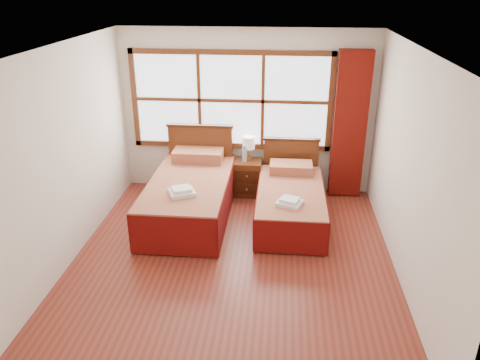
{
  "coord_description": "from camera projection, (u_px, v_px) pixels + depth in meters",
  "views": [
    {
      "loc": [
        0.56,
        -4.95,
        3.29
      ],
      "look_at": [
        0.03,
        0.7,
        0.81
      ],
      "focal_mm": 35.0,
      "sensor_mm": 36.0,
      "label": 1
    }
  ],
  "objects": [
    {
      "name": "bed_left",
      "position": [
        191.0,
        194.0,
        6.89
      ],
      "size": [
        1.14,
        2.22,
        1.11
      ],
      "color": "#3B1C0C",
      "rests_on": "floor"
    },
    {
      "name": "wall_left",
      "position": [
        64.0,
        159.0,
        5.53
      ],
      "size": [
        0.0,
        4.5,
        4.5
      ],
      "primitive_type": "plane",
      "rotation": [
        1.57,
        0.0,
        1.57
      ],
      "color": "silver",
      "rests_on": "floor"
    },
    {
      "name": "bed_right",
      "position": [
        290.0,
        201.0,
        6.79
      ],
      "size": [
        0.97,
        1.99,
        0.93
      ],
      "color": "#3B1C0C",
      "rests_on": "floor"
    },
    {
      "name": "curtain",
      "position": [
        350.0,
        126.0,
        7.2
      ],
      "size": [
        0.5,
        0.16,
        2.3
      ],
      "primitive_type": "cube",
      "color": "maroon",
      "rests_on": "wall_back"
    },
    {
      "name": "bottle_far",
      "position": [
        244.0,
        155.0,
        7.4
      ],
      "size": [
        0.07,
        0.07,
        0.25
      ],
      "color": "silver",
      "rests_on": "nightstand"
    },
    {
      "name": "window",
      "position": [
        231.0,
        100.0,
        7.31
      ],
      "size": [
        3.16,
        0.06,
        1.56
      ],
      "color": "white",
      "rests_on": "wall_back"
    },
    {
      "name": "lamp",
      "position": [
        249.0,
        143.0,
        7.42
      ],
      "size": [
        0.2,
        0.2,
        0.38
      ],
      "color": "gold",
      "rests_on": "nightstand"
    },
    {
      "name": "nightstand",
      "position": [
        248.0,
        178.0,
        7.58
      ],
      "size": [
        0.43,
        0.43,
        0.58
      ],
      "color": "#5A2B13",
      "rests_on": "floor"
    },
    {
      "name": "floor",
      "position": [
        232.0,
        261.0,
        5.88
      ],
      "size": [
        4.5,
        4.5,
        0.0
      ],
      "primitive_type": "plane",
      "color": "maroon",
      "rests_on": "ground"
    },
    {
      "name": "bottle_near",
      "position": [
        245.0,
        155.0,
        7.42
      ],
      "size": [
        0.06,
        0.06,
        0.24
      ],
      "color": "silver",
      "rests_on": "nightstand"
    },
    {
      "name": "wall_right",
      "position": [
        410.0,
        171.0,
        5.18
      ],
      "size": [
        0.0,
        4.5,
        4.5
      ],
      "primitive_type": "plane",
      "rotation": [
        1.57,
        0.0,
        -1.57
      ],
      "color": "silver",
      "rests_on": "floor"
    },
    {
      "name": "towels_right",
      "position": [
        290.0,
        202.0,
        6.2
      ],
      "size": [
        0.38,
        0.36,
        0.09
      ],
      "rotation": [
        0.0,
        0.0,
        -0.36
      ],
      "color": "white",
      "rests_on": "bed_right"
    },
    {
      "name": "ceiling",
      "position": [
        231.0,
        48.0,
        4.83
      ],
      "size": [
        4.5,
        4.5,
        0.0
      ],
      "primitive_type": "plane",
      "rotation": [
        3.14,
        0.0,
        0.0
      ],
      "color": "white",
      "rests_on": "wall_back"
    },
    {
      "name": "wall_back",
      "position": [
        247.0,
        113.0,
        7.41
      ],
      "size": [
        4.0,
        0.0,
        4.0
      ],
      "primitive_type": "plane",
      "rotation": [
        1.57,
        0.0,
        0.0
      ],
      "color": "silver",
      "rests_on": "floor"
    },
    {
      "name": "towels_left",
      "position": [
        182.0,
        191.0,
        6.26
      ],
      "size": [
        0.42,
        0.4,
        0.1
      ],
      "rotation": [
        0.0,
        0.0,
        0.43
      ],
      "color": "white",
      "rests_on": "bed_left"
    }
  ]
}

